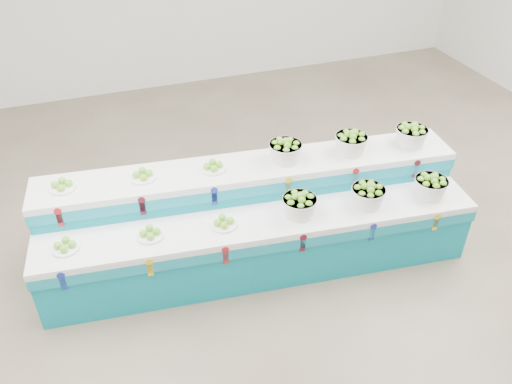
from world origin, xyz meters
TOP-DOWN VIEW (x-y plane):
  - ground at (0.00, 0.00)m, footprint 10.00×10.00m
  - display_stand at (-0.66, 0.22)m, footprint 4.53×1.62m
  - plate_lower_left at (-2.54, 0.15)m, footprint 0.29×0.29m
  - plate_lower_mid at (-1.77, 0.07)m, footprint 0.29×0.29m
  - plate_lower_right at (-1.07, -0.01)m, footprint 0.29×0.29m
  - basket_lower_left at (-0.31, -0.10)m, footprint 0.38×0.38m
  - basket_lower_mid at (0.41, -0.18)m, footprint 0.38×0.38m
  - basket_lower_right at (1.10, -0.25)m, footprint 0.38×0.38m
  - plate_upper_left at (-2.48, 0.70)m, footprint 0.29×0.29m
  - plate_upper_mid at (-1.71, 0.61)m, footprint 0.29×0.29m
  - plate_upper_right at (-1.01, 0.53)m, footprint 0.29×0.29m
  - basket_upper_left at (-0.25, 0.45)m, footprint 0.38×0.38m
  - basket_upper_mid at (0.47, 0.37)m, footprint 0.38×0.38m
  - basket_upper_right at (1.16, 0.29)m, footprint 0.38×0.38m

SIDE VIEW (x-z plane):
  - ground at x=0.00m, z-range 0.00..0.00m
  - display_stand at x=-0.66m, z-range 0.00..1.02m
  - plate_lower_left at x=-2.54m, z-range 0.72..0.82m
  - plate_lower_mid at x=-1.77m, z-range 0.72..0.82m
  - plate_lower_right at x=-1.07m, z-range 0.72..0.82m
  - basket_lower_left at x=-0.31m, z-range 0.72..0.97m
  - basket_lower_mid at x=0.41m, z-range 0.72..0.97m
  - basket_lower_right at x=1.10m, z-range 0.72..0.97m
  - plate_upper_left at x=-2.48m, z-range 1.02..1.12m
  - plate_upper_mid at x=-1.71m, z-range 1.02..1.12m
  - plate_upper_right at x=-1.01m, z-range 1.02..1.12m
  - basket_upper_left at x=-0.25m, z-range 1.02..1.27m
  - basket_upper_mid at x=0.47m, z-range 1.02..1.27m
  - basket_upper_right at x=1.16m, z-range 1.02..1.27m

